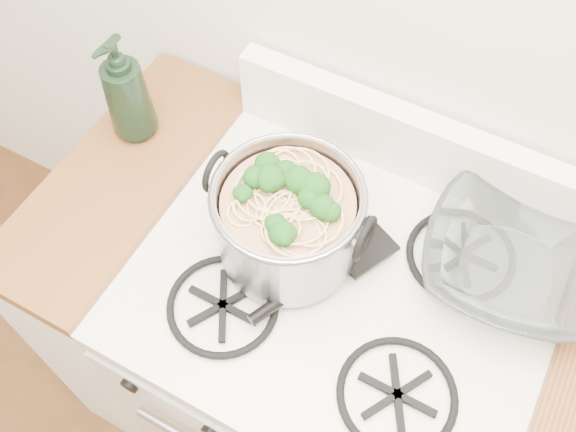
{
  "coord_description": "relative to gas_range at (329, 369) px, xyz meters",
  "views": [
    {
      "loc": [
        0.16,
        0.75,
        1.97
      ],
      "look_at": [
        -0.12,
        1.27,
        1.03
      ],
      "focal_mm": 40.0,
      "sensor_mm": 36.0,
      "label": 1
    }
  ],
  "objects": [
    {
      "name": "gas_range",
      "position": [
        0.0,
        0.0,
        0.0
      ],
      "size": [
        0.76,
        0.66,
        0.92
      ],
      "color": "white",
      "rests_on": "ground"
    },
    {
      "name": "counter_left",
      "position": [
        -0.51,
        0.0,
        0.02
      ],
      "size": [
        0.25,
        0.65,
        0.92
      ],
      "color": "silver",
      "rests_on": "ground"
    },
    {
      "name": "stock_pot",
      "position": [
        -0.12,
        0.01,
        0.58
      ],
      "size": [
        0.3,
        0.27,
        0.18
      ],
      "color": "gray",
      "rests_on": "gas_range"
    },
    {
      "name": "spatula",
      "position": [
        0.0,
        0.07,
        0.5
      ],
      "size": [
        0.39,
        0.4,
        0.02
      ],
      "primitive_type": null,
      "rotation": [
        0.0,
        0.0,
        -0.44
      ],
      "color": "black",
      "rests_on": "gas_range"
    },
    {
      "name": "glass_bowl",
      "position": [
        0.25,
        0.16,
        0.5
      ],
      "size": [
        0.14,
        0.14,
        0.03
      ],
      "primitive_type": "imported",
      "rotation": [
        0.0,
        0.0,
        0.12
      ],
      "color": "white",
      "rests_on": "gas_range"
    },
    {
      "name": "bottle",
      "position": [
        -0.54,
        0.11,
        0.61
      ],
      "size": [
        0.1,
        0.1,
        0.25
      ],
      "primitive_type": "imported",
      "rotation": [
        0.0,
        0.0,
        -0.08
      ],
      "color": "black",
      "rests_on": "counter_left"
    }
  ]
}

